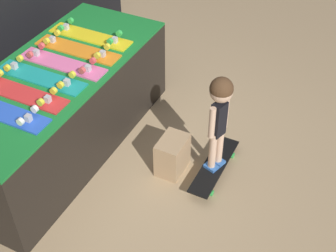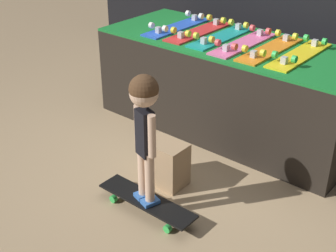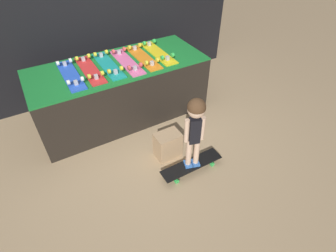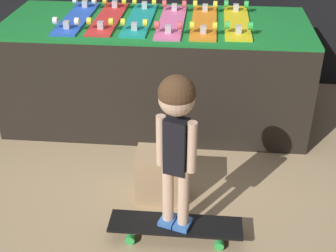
% 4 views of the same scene
% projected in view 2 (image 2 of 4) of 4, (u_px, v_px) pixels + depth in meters
% --- Properties ---
extents(ground_plane, '(16.00, 16.00, 0.00)m').
position_uv_depth(ground_plane, '(183.00, 154.00, 3.75)').
color(ground_plane, tan).
extents(display_rack, '(2.22, 0.91, 0.78)m').
position_uv_depth(display_rack, '(229.00, 85.00, 3.99)').
color(display_rack, black).
rests_on(display_rack, ground_plane).
extents(skateboard_blue_on_rack, '(0.18, 0.77, 0.09)m').
position_uv_depth(skateboard_blue_on_rack, '(177.00, 26.00, 4.12)').
color(skateboard_blue_on_rack, blue).
rests_on(skateboard_blue_on_rack, display_rack).
extents(skateboard_red_on_rack, '(0.18, 0.77, 0.09)m').
position_uv_depth(skateboard_red_on_rack, '(199.00, 31.00, 4.00)').
color(skateboard_red_on_rack, red).
rests_on(skateboard_red_on_rack, display_rack).
extents(skateboard_teal_on_rack, '(0.18, 0.77, 0.09)m').
position_uv_depth(skateboard_teal_on_rack, '(222.00, 36.00, 3.87)').
color(skateboard_teal_on_rack, teal).
rests_on(skateboard_teal_on_rack, display_rack).
extents(skateboard_pink_on_rack, '(0.18, 0.77, 0.09)m').
position_uv_depth(skateboard_pink_on_rack, '(244.00, 43.00, 3.71)').
color(skateboard_pink_on_rack, pink).
rests_on(skateboard_pink_on_rack, display_rack).
extents(skateboard_orange_on_rack, '(0.18, 0.77, 0.09)m').
position_uv_depth(skateboard_orange_on_rack, '(270.00, 48.00, 3.59)').
color(skateboard_orange_on_rack, orange).
rests_on(skateboard_orange_on_rack, display_rack).
extents(skateboard_yellow_on_rack, '(0.18, 0.77, 0.09)m').
position_uv_depth(skateboard_yellow_on_rack, '(300.00, 54.00, 3.48)').
color(skateboard_yellow_on_rack, yellow).
rests_on(skateboard_yellow_on_rack, display_rack).
extents(skateboard_on_floor, '(0.73, 0.18, 0.09)m').
position_uv_depth(skateboard_on_floor, '(147.00, 202.00, 3.08)').
color(skateboard_on_floor, black).
rests_on(skateboard_on_floor, ground_plane).
extents(child, '(0.20, 0.18, 0.88)m').
position_uv_depth(child, '(145.00, 116.00, 2.78)').
color(child, '#3870C6').
rests_on(child, skateboard_on_floor).
extents(storage_box, '(0.29, 0.21, 0.32)m').
position_uv_depth(storage_box, '(166.00, 163.00, 3.33)').
color(storage_box, tan).
rests_on(storage_box, ground_plane).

